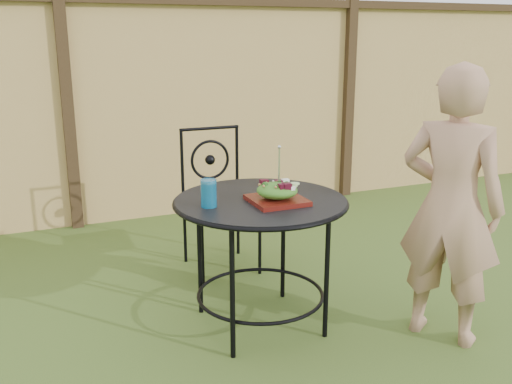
{
  "coord_description": "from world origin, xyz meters",
  "views": [
    {
      "loc": [
        -1.69,
        -2.62,
        1.55
      ],
      "look_at": [
        -0.56,
        0.07,
        0.75
      ],
      "focal_mm": 40.0,
      "sensor_mm": 36.0,
      "label": 1
    }
  ],
  "objects_px": {
    "patio_chair": "(218,195)",
    "diner": "(451,206)",
    "patio_table": "(261,224)",
    "salad_plate": "(277,200)"
  },
  "relations": [
    {
      "from": "patio_chair",
      "to": "salad_plate",
      "type": "xyz_separation_m",
      "value": [
        -0.02,
        -0.99,
        0.23
      ]
    },
    {
      "from": "patio_table",
      "to": "diner",
      "type": "bearing_deg",
      "value": -29.84
    },
    {
      "from": "patio_table",
      "to": "patio_chair",
      "type": "bearing_deg",
      "value": 85.4
    },
    {
      "from": "salad_plate",
      "to": "diner",
      "type": "bearing_deg",
      "value": -26.39
    },
    {
      "from": "diner",
      "to": "patio_table",
      "type": "bearing_deg",
      "value": 26.78
    },
    {
      "from": "patio_table",
      "to": "patio_chair",
      "type": "distance_m",
      "value": 0.9
    },
    {
      "from": "patio_chair",
      "to": "diner",
      "type": "distance_m",
      "value": 1.59
    },
    {
      "from": "patio_chair",
      "to": "diner",
      "type": "relative_size",
      "value": 0.66
    },
    {
      "from": "salad_plate",
      "to": "patio_table",
      "type": "bearing_deg",
      "value": 119.87
    },
    {
      "from": "patio_table",
      "to": "diner",
      "type": "xyz_separation_m",
      "value": [
        0.84,
        -0.48,
        0.13
      ]
    }
  ]
}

